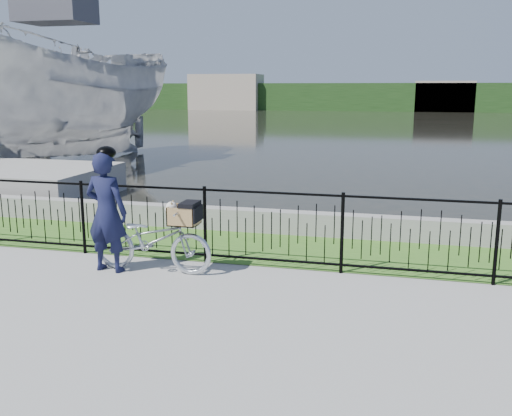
# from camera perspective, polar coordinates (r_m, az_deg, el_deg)

# --- Properties ---
(ground) EXTENTS (120.00, 120.00, 0.00)m
(ground) POSITION_cam_1_polar(r_m,az_deg,el_deg) (6.82, -1.45, -9.99)
(ground) COLOR gray
(ground) RESTS_ON ground
(grass_strip) EXTENTS (60.00, 2.00, 0.01)m
(grass_strip) POSITION_cam_1_polar(r_m,az_deg,el_deg) (9.22, 2.91, -4.08)
(grass_strip) COLOR #407023
(grass_strip) RESTS_ON ground
(water) EXTENTS (120.00, 120.00, 0.00)m
(water) POSITION_cam_1_polar(r_m,az_deg,el_deg) (39.21, 11.75, 8.01)
(water) COLOR black
(water) RESTS_ON ground
(quay_wall) EXTENTS (60.00, 0.30, 0.40)m
(quay_wall) POSITION_cam_1_polar(r_m,az_deg,el_deg) (10.12, 4.03, -1.49)
(quay_wall) COLOR gray
(quay_wall) RESTS_ON ground
(fence) EXTENTS (14.00, 0.06, 1.15)m
(fence) POSITION_cam_1_polar(r_m,az_deg,el_deg) (8.12, 1.56, -2.11)
(fence) COLOR black
(fence) RESTS_ON ground
(far_treeline) EXTENTS (120.00, 6.00, 3.00)m
(far_treeline) POSITION_cam_1_polar(r_m,az_deg,el_deg) (66.12, 12.92, 10.78)
(far_treeline) COLOR #214219
(far_treeline) RESTS_ON ground
(far_building_left) EXTENTS (8.00, 4.00, 4.00)m
(far_building_left) POSITION_cam_1_polar(r_m,az_deg,el_deg) (67.06, -2.99, 11.50)
(far_building_left) COLOR #A59784
(far_building_left) RESTS_ON ground
(far_building_right) EXTENTS (6.00, 3.00, 3.20)m
(far_building_right) POSITION_cam_1_polar(r_m,az_deg,el_deg) (64.74, 18.29, 10.55)
(far_building_right) COLOR #A59784
(far_building_right) RESTS_ON ground
(bicycle_rig) EXTENTS (1.75, 0.61, 1.05)m
(bicycle_rig) POSITION_cam_1_polar(r_m,az_deg,el_deg) (8.12, -10.25, -3.05)
(bicycle_rig) COLOR silver
(bicycle_rig) RESTS_ON ground
(cyclist) EXTENTS (0.65, 0.46, 1.77)m
(cyclist) POSITION_cam_1_polar(r_m,az_deg,el_deg) (8.20, -14.74, -0.23)
(cyclist) COLOR #121533
(cyclist) RESTS_ON ground
(boat_near) EXTENTS (5.54, 11.65, 6.14)m
(boat_near) POSITION_cam_1_polar(r_m,az_deg,el_deg) (19.90, -18.91, 10.49)
(boat_near) COLOR #B6B7B6
(boat_near) RESTS_ON water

